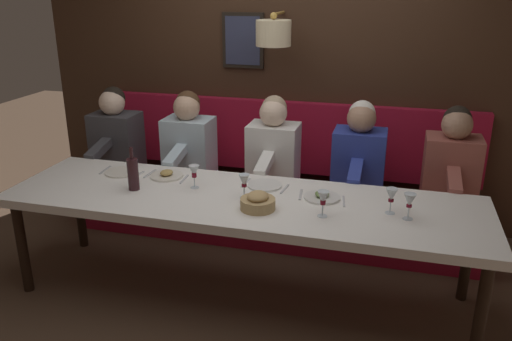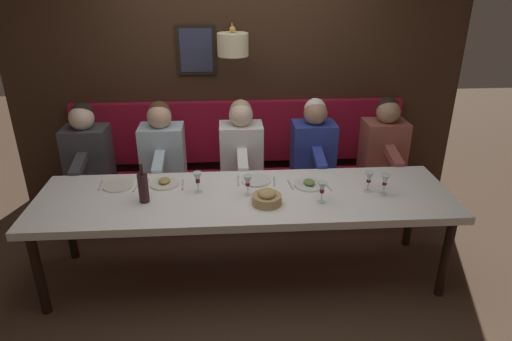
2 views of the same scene
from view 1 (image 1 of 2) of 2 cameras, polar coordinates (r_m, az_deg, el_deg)
ground_plane at (r=3.80m, az=-1.52°, el=-13.29°), size 12.00×12.00×0.00m
dining_table at (r=3.48m, az=-1.62°, el=-3.81°), size 0.90×3.18×0.74m
banquette_bench at (r=4.45m, az=1.77°, el=-4.78°), size 0.52×3.38×0.45m
back_wall_panel at (r=4.66m, az=3.58°, el=10.95°), size 0.59×4.58×2.90m
diner_nearest at (r=4.15m, az=20.57°, el=0.82°), size 0.60×0.40×0.79m
diner_near at (r=4.13m, az=11.17°, el=1.67°), size 0.60×0.40×0.79m
diner_middle at (r=4.23m, az=1.89°, el=2.46°), size 0.60×0.40×0.79m
diner_far at (r=4.45m, az=-7.35°, el=3.19°), size 0.60×0.40×0.79m
diner_farthest at (r=4.74m, az=-15.04°, el=3.73°), size 0.60×0.40×0.79m
place_setting_0 at (r=3.63m, az=0.98°, el=-1.63°), size 0.24×0.32×0.01m
place_setting_1 at (r=3.46m, az=7.21°, el=-2.81°), size 0.24×0.33×0.05m
place_setting_2 at (r=3.86m, az=-9.71°, el=-0.48°), size 0.24×0.32×0.05m
place_setting_3 at (r=4.01m, az=-14.49°, el=-0.17°), size 0.24×0.32×0.01m
wine_glass_0 at (r=3.16m, az=7.33°, el=-3.07°), size 0.07×0.07×0.16m
wine_glass_1 at (r=3.23m, az=16.40°, el=-3.24°), size 0.07×0.07×0.16m
wine_glass_2 at (r=3.59m, az=-6.77°, el=-0.18°), size 0.07×0.07×0.16m
wine_glass_3 at (r=3.41m, az=-1.29°, el=-1.18°), size 0.07×0.07×0.16m
wine_glass_4 at (r=3.28m, az=14.55°, el=-2.70°), size 0.07×0.07×0.16m
wine_bottle at (r=3.64m, az=-13.26°, el=-0.31°), size 0.08×0.08×0.30m
bread_bowl at (r=3.26m, az=0.19°, el=-3.44°), size 0.22×0.22×0.12m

